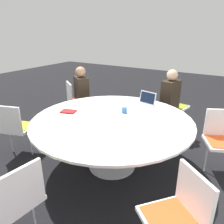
# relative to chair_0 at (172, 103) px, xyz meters

# --- Properties ---
(ground_plane) EXTENTS (16.00, 16.00, 0.00)m
(ground_plane) POSITION_rel_chair_0_xyz_m (1.78, -0.31, -0.53)
(ground_plane) COLOR black
(conference_table) EXTENTS (2.19, 2.19, 0.75)m
(conference_table) POSITION_rel_chair_0_xyz_m (1.78, -0.31, 0.14)
(conference_table) COLOR #B7B7BC
(conference_table) RESTS_ON ground_plane
(chair_0) EXTENTS (0.52, 0.50, 0.88)m
(chair_0) POSITION_rel_chair_0_xyz_m (0.00, 0.00, 0.00)
(chair_0) COLOR white
(chair_0) RESTS_ON ground_plane
(chair_1) EXTENTS (0.60, 0.60, 0.88)m
(chair_1) POSITION_rel_chair_0_xyz_m (0.78, -1.82, 0.00)
(chair_1) COLOR white
(chair_1) RESTS_ON ground_plane
(chair_2) EXTENTS (0.54, 0.55, 0.88)m
(chair_2) POSITION_rel_chair_0_xyz_m (2.31, -1.72, 0.00)
(chair_2) COLOR white
(chair_2) RESTS_ON ground_plane
(chair_3) EXTENTS (0.48, 0.46, 0.88)m
(chair_3) POSITION_rel_chair_0_xyz_m (3.28, -0.38, 0.00)
(chair_3) COLOR white
(chair_3) RESTS_ON ground_plane
(chair_4) EXTENTS (0.60, 0.61, 0.88)m
(chair_4) POSITION_rel_chair_0_xyz_m (2.70, 0.88, 0.00)
(chair_4) COLOR white
(chair_4) RESTS_ON ground_plane
(chair_5) EXTENTS (0.57, 0.58, 0.88)m
(chair_5) POSITION_rel_chair_0_xyz_m (1.07, 1.01, 0.00)
(chair_5) COLOR white
(chair_5) RESTS_ON ground_plane
(person_0) EXTENTS (0.40, 0.31, 1.23)m
(person_0) POSITION_rel_chair_0_xyz_m (0.25, 0.03, 0.19)
(person_0) COLOR #2D2319
(person_0) RESTS_ON ground_plane
(person_1) EXTENTS (0.39, 0.42, 1.23)m
(person_1) POSITION_rel_chair_0_xyz_m (0.85, -1.57, 0.19)
(person_1) COLOR #2D2319
(person_1) RESTS_ON ground_plane
(laptop) EXTENTS (0.30, 0.34, 0.21)m
(laptop) POSITION_rel_chair_0_xyz_m (1.02, -0.15, 0.28)
(laptop) COLOR silver
(laptop) RESTS_ON conference_table
(spiral_notebook) EXTENTS (0.21, 0.25, 0.02)m
(spiral_notebook) POSITION_rel_chair_0_xyz_m (1.89, -1.00, 0.23)
(spiral_notebook) COLOR maroon
(spiral_notebook) RESTS_ON conference_table
(coffee_cup) EXTENTS (0.08, 0.08, 0.08)m
(coffee_cup) POSITION_rel_chair_0_xyz_m (1.49, -0.28, 0.26)
(coffee_cup) COLOR #33669E
(coffee_cup) RESTS_ON conference_table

